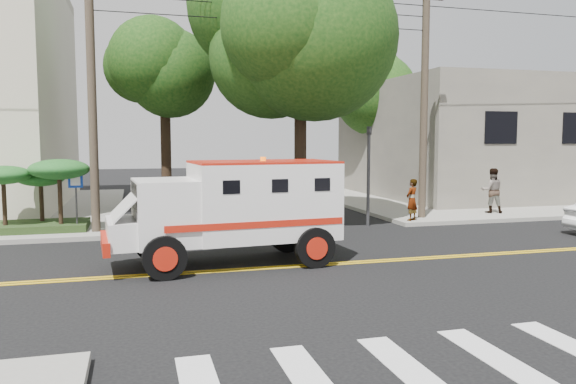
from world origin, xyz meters
name	(u,v)px	position (x,y,z in m)	size (l,w,h in m)	color
ground	(317,265)	(0.00, 0.00, 0.00)	(100.00, 100.00, 0.00)	black
sidewalk_ne	(475,196)	(13.50, 13.50, 0.07)	(17.00, 17.00, 0.15)	gray
building_right	(495,139)	(15.00, 14.00, 3.15)	(14.00, 12.00, 6.00)	#69635A
utility_pole_left	(92,97)	(-5.60, 6.00, 4.50)	(0.28, 0.28, 9.00)	#382D23
utility_pole_right	(424,103)	(6.30, 6.20, 4.50)	(0.28, 0.28, 9.00)	#382D23
tree_main	(315,24)	(1.94, 6.21, 7.20)	(6.08, 5.70, 9.85)	black
tree_left	(172,79)	(-2.68, 11.79, 5.73)	(4.48, 4.20, 7.70)	black
tree_right	(380,86)	(8.84, 15.77, 6.09)	(4.80, 4.50, 8.20)	black
traffic_signal	(369,165)	(3.80, 5.60, 2.23)	(0.15, 0.18, 3.60)	#3F3F42
accessibility_sign	(76,194)	(-6.20, 6.17, 1.37)	(0.45, 0.10, 2.02)	#3F3F42
palm_planter	(37,185)	(-7.44, 6.62, 1.65)	(3.52, 2.63, 2.36)	#1E3314
armored_truck	(235,206)	(-1.94, 0.65, 1.48)	(5.84, 2.67, 2.59)	silver
pedestrian_a	(412,200)	(5.50, 5.50, 0.92)	(0.56, 0.37, 1.54)	gray
pedestrian_b	(492,191)	(9.70, 6.64, 1.06)	(0.89, 0.69, 1.82)	gray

